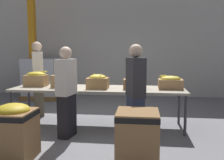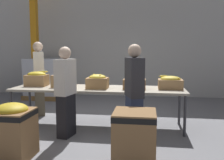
% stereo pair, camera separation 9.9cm
% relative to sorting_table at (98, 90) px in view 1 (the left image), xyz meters
% --- Properties ---
extents(ground_plane, '(30.00, 30.00, 0.00)m').
position_rel_sorting_table_xyz_m(ground_plane, '(0.00, 0.00, -0.72)').
color(ground_plane, gray).
extents(wall_back, '(16.00, 0.08, 4.00)m').
position_rel_sorting_table_xyz_m(wall_back, '(0.00, 3.40, 1.28)').
color(wall_back, silver).
rests_on(wall_back, ground_plane).
extents(sorting_table, '(3.31, 0.87, 0.76)m').
position_rel_sorting_table_xyz_m(sorting_table, '(0.00, 0.00, 0.00)').
color(sorting_table, '#B2A893').
rests_on(sorting_table, ground_plane).
extents(banana_box_0, '(0.43, 0.30, 0.31)m').
position_rel_sorting_table_xyz_m(banana_box_0, '(-1.29, 0.09, 0.19)').
color(banana_box_0, tan).
rests_on(banana_box_0, sorting_table).
extents(banana_box_1, '(0.40, 0.30, 0.33)m').
position_rel_sorting_table_xyz_m(banana_box_1, '(-0.70, 0.02, 0.20)').
color(banana_box_1, tan).
rests_on(banana_box_1, sorting_table).
extents(banana_box_2, '(0.40, 0.31, 0.28)m').
position_rel_sorting_table_xyz_m(banana_box_2, '(0.01, -0.07, 0.18)').
color(banana_box_2, '#A37A4C').
rests_on(banana_box_2, sorting_table).
extents(banana_box_3, '(0.41, 0.28, 0.25)m').
position_rel_sorting_table_xyz_m(banana_box_3, '(0.71, -0.05, 0.16)').
color(banana_box_3, olive).
rests_on(banana_box_3, sorting_table).
extents(banana_box_4, '(0.45, 0.32, 0.26)m').
position_rel_sorting_table_xyz_m(banana_box_4, '(1.37, 0.05, 0.17)').
color(banana_box_4, tan).
rests_on(banana_box_4, sorting_table).
extents(volunteer_0, '(0.40, 0.50, 1.67)m').
position_rel_sorting_table_xyz_m(volunteer_0, '(-1.51, 0.69, 0.11)').
color(volunteer_0, '#6B604C').
rests_on(volunteer_0, ground_plane).
extents(volunteer_1, '(0.28, 0.44, 1.54)m').
position_rel_sorting_table_xyz_m(volunteer_1, '(-0.43, -0.65, 0.05)').
color(volunteer_1, black).
rests_on(volunteer_1, ground_plane).
extents(volunteer_2, '(0.34, 0.47, 1.58)m').
position_rel_sorting_table_xyz_m(volunteer_2, '(0.74, -0.76, 0.07)').
color(volunteer_2, '#2D3856').
rests_on(volunteer_2, ground_plane).
extents(donation_bin_0, '(0.53, 0.53, 0.77)m').
position_rel_sorting_table_xyz_m(donation_bin_0, '(-0.88, -1.60, -0.31)').
color(donation_bin_0, olive).
rests_on(donation_bin_0, ground_plane).
extents(donation_bin_1, '(0.54, 0.54, 0.72)m').
position_rel_sorting_table_xyz_m(donation_bin_1, '(0.79, -1.60, -0.33)').
color(donation_bin_1, olive).
rests_on(donation_bin_1, ground_plane).
extents(support_pillar, '(0.18, 0.18, 4.00)m').
position_rel_sorting_table_xyz_m(support_pillar, '(-2.48, 2.62, 1.28)').
color(support_pillar, orange).
rests_on(support_pillar, ground_plane).
extents(pallet_stack_0, '(1.11, 1.11, 1.23)m').
position_rel_sorting_table_xyz_m(pallet_stack_0, '(-2.20, 2.68, -0.11)').
color(pallet_stack_0, olive).
rests_on(pallet_stack_0, ground_plane).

